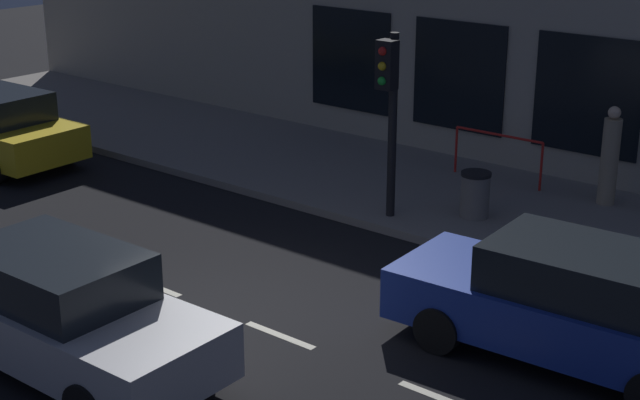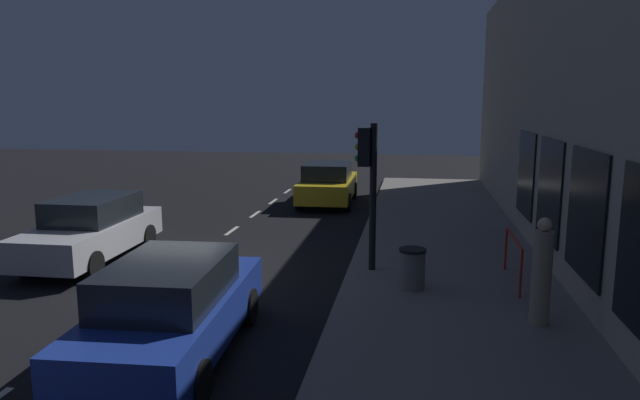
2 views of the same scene
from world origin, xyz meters
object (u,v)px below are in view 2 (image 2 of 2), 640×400
Objects in this scene: pedestrian_0 at (541,274)px; parked_car_2 at (173,309)px; traffic_light at (368,172)px; parked_car_0 at (92,229)px; trash_bin at (412,268)px; parked_car_1 at (328,183)px.

parked_car_2 is at bearing 78.60° from pedestrian_0.
traffic_light is 6.97m from parked_car_0.
trash_bin is at bearing -49.81° from traffic_light.
parked_car_1 is 5.42× the size of trash_bin.
parked_car_0 and parked_car_2 have the same top height.
traffic_light reaches higher than trash_bin.
pedestrian_0 is at bearing -66.56° from parked_car_1.
parked_car_1 is 10.57m from trash_bin.
pedestrian_0 is at bearing -35.40° from trash_bin.
parked_car_2 is at bearing -118.65° from traffic_light.
traffic_light reaches higher than parked_car_2.
parked_car_1 is at bearing -5.40° from pedestrian_0.
trash_bin is (3.58, 3.50, -0.22)m from parked_car_2.
pedestrian_0 is at bearing 15.94° from parked_car_2.
parked_car_2 is 5.62× the size of trash_bin.
traffic_light is at bearing -77.40° from parked_car_1.
parked_car_0 is (-6.79, 0.15, -1.57)m from traffic_light.
traffic_light is 9.27m from parked_car_1.
parked_car_0 is 10.36m from pedestrian_0.
parked_car_0 and parked_car_1 have the same top height.
trash_bin is (1.01, -1.20, -1.79)m from traffic_light.
parked_car_1 is (4.56, 8.72, 0.00)m from parked_car_0.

